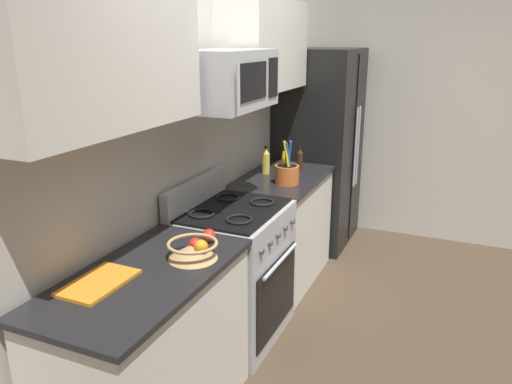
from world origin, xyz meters
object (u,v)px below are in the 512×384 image
utensil_crock (287,173)px  prep_bowl (284,170)px  range_oven (234,271)px  fruit_basket (193,249)px  apple_loose (209,236)px  microwave (227,79)px  cutting_board (99,283)px  bottle_oil (266,161)px  refrigerator (319,148)px  bottle_soy (300,159)px

utensil_crock → prep_bowl: (0.29, 0.13, -0.06)m
range_oven → prep_bowl: range_oven is taller
fruit_basket → apple_loose: size_ratio=3.46×
microwave → cutting_board: 1.43m
bottle_oil → prep_bowl: 0.18m
refrigerator → apple_loose: size_ratio=24.95×
refrigerator → fruit_basket: size_ratio=7.21×
cutting_board → bottle_oil: 2.11m
utensil_crock → fruit_basket: 1.48m
fruit_basket → utensil_crock: bearing=1.2°
apple_loose → prep_bowl: size_ratio=0.62×
fruit_basket → cutting_board: (-0.42, 0.26, -0.04)m
apple_loose → bottle_oil: (1.46, 0.26, 0.07)m
utensil_crock → bottle_oil: utensil_crock is taller
bottle_soy → bottle_oil: bearing=136.4°
apple_loose → bottle_soy: bearing=1.4°
fruit_basket → bottle_oil: (1.69, 0.29, 0.06)m
range_oven → bottle_oil: bearing=9.4°
fruit_basket → microwave: bearing=12.3°
apple_loose → bottle_soy: size_ratio=0.38×
range_oven → apple_loose: bearing=-168.6°
microwave → bottle_oil: bearing=7.9°
range_oven → apple_loose: range_oven is taller
bottle_soy → cutting_board: bearing=175.4°
microwave → fruit_basket: microwave is taller
refrigerator → range_oven: bearing=179.5°
bottle_soy → range_oven: bearing=177.0°
range_oven → utensil_crock: utensil_crock is taller
microwave → fruit_basket: size_ratio=2.70×
apple_loose → cutting_board: apple_loose is taller
apple_loose → range_oven: bearing=11.4°
bottle_soy → bottle_oil: (-0.23, 0.22, 0.01)m
cutting_board → prep_bowl: 2.19m
cutting_board → bottle_oil: bearing=0.9°
utensil_crock → bottle_soy: bearing=5.5°
range_oven → fruit_basket: bearing=-169.7°
range_oven → refrigerator: refrigerator is taller
microwave → prep_bowl: bearing=-0.0°
cutting_board → bottle_soy: bottle_soy is taller
fruit_basket → bottle_soy: (1.92, 0.07, 0.04)m
range_oven → bottle_oil: bottle_oil is taller
microwave → bottle_soy: (1.18, -0.09, -0.75)m
bottle_soy → bottle_oil: 0.32m
apple_loose → cutting_board: 0.68m
apple_loose → bottle_oil: bottle_oil is taller
fruit_basket → bottle_soy: 1.92m
utensil_crock → cutting_board: size_ratio=0.95×
microwave → fruit_basket: bearing=-167.7°
refrigerator → bottle_oil: refrigerator is taller
cutting_board → bottle_soy: bearing=-4.6°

